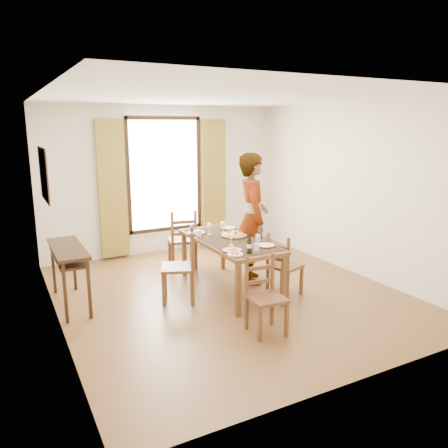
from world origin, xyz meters
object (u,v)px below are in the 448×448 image
man (253,219)px  dining_table (229,244)px  pasta_platter (234,233)px  console_table (68,256)px

man → dining_table: bearing=129.7°
dining_table → man: man is taller
man → pasta_platter: 0.39m
dining_table → pasta_platter: pasta_platter is taller
dining_table → pasta_platter: size_ratio=4.61×
pasta_platter → man: bearing=9.3°
dining_table → pasta_platter: 0.21m
dining_table → console_table: bearing=167.3°
pasta_platter → dining_table: bearing=-141.0°
console_table → pasta_platter: (2.26, -0.37, 0.12)m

